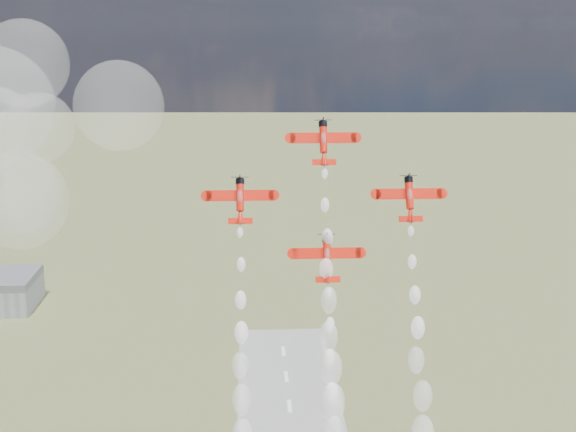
# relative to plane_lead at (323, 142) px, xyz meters

# --- Properties ---
(plane_lead) EXTENTS (10.83, 5.33, 7.22)m
(plane_lead) POSITION_rel_plane_lead_xyz_m (0.00, 0.00, 0.00)
(plane_lead) COLOR red
(plane_lead) RESTS_ON ground
(plane_left) EXTENTS (10.83, 5.33, 7.22)m
(plane_left) POSITION_rel_plane_lead_xyz_m (-13.68, -4.10, -8.66)
(plane_left) COLOR red
(plane_left) RESTS_ON ground
(plane_right) EXTENTS (10.83, 5.33, 7.22)m
(plane_right) POSITION_rel_plane_lead_xyz_m (13.68, -4.10, -8.66)
(plane_right) COLOR red
(plane_right) RESTS_ON ground
(plane_slot) EXTENTS (10.83, 5.33, 7.22)m
(plane_slot) POSITION_rel_plane_lead_xyz_m (0.00, -8.21, -17.31)
(plane_slot) COLOR red
(plane_slot) RESTS_ON ground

